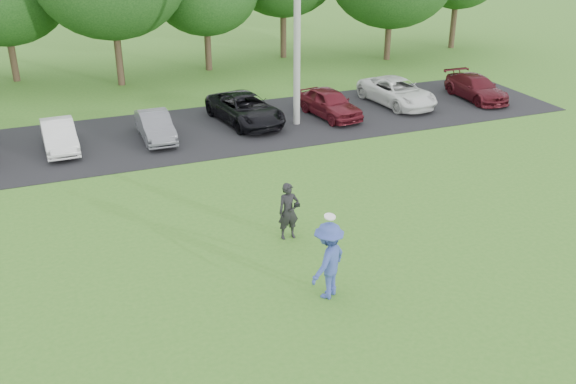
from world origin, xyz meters
name	(u,v)px	position (x,y,z in m)	size (l,w,h in m)	color
ground	(342,298)	(0.00, 0.00, 0.00)	(100.00, 100.00, 0.00)	#377020
parking_lot	(203,131)	(0.00, 13.00, 0.01)	(32.00, 6.50, 0.03)	black
utility_pole	(297,11)	(3.93, 12.41, 4.66)	(0.28, 0.28, 9.33)	gray
frisbee_player	(328,260)	(-0.28, 0.24, 0.97)	(1.43, 1.31, 2.15)	#344695
camera_bystander	(289,211)	(-0.07, 3.28, 0.82)	(0.60, 0.43, 1.64)	black
parked_cars	(209,116)	(0.28, 13.01, 0.62)	(27.97, 4.90, 1.23)	silver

